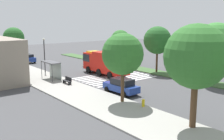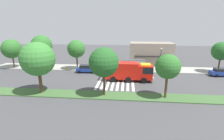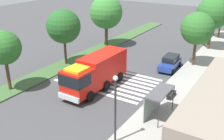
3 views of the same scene
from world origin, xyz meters
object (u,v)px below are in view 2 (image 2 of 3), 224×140
Objects in this scene: fire_truck at (130,71)px; bench_near_shelter at (120,68)px; bus_stop_shelter at (137,63)px; sidewalk_tree_far_east at (221,51)px; median_tree_center at (168,67)px; sidewalk_tree_center at (76,49)px; sidewalk_tree_far_west at (12,49)px; median_tree_far_west at (38,59)px; parked_car_mid at (222,72)px; median_tree_west at (104,62)px; fire_hydrant at (67,68)px; street_lamp at (161,58)px; sidewalk_tree_west at (42,46)px; parked_car_west at (86,69)px.

fire_truck is 8.15m from bench_near_shelter.
bus_stop_shelter is at bearing 0.41° from bench_near_shelter.
sidewalk_tree_far_east is 1.07× the size of median_tree_center.
fire_truck is 14.66m from sidewalk_tree_center.
bus_stop_shelter is 4.20m from bench_near_shelter.
sidewalk_tree_far_west is 0.88× the size of median_tree_far_west.
median_tree_west reaches higher than parked_car_mid.
fire_truck reaches higher than fire_hydrant.
sidewalk_tree_far_west is at bearing 179.35° from street_lamp.
median_tree_center is at bearing -39.60° from sidewalk_tree_center.
sidewalk_tree_far_west reaches higher than sidewalk_tree_far_east.
bus_stop_shelter is 15.87m from median_tree_center.
fire_truck is at bearing 124.31° from median_tree_center.
bench_near_shelter is 0.22× the size of median_tree_west.
median_tree_center is (7.36, -15.21, 4.17)m from bench_near_shelter.
parked_car_mid is 34.31m from fire_hydrant.
street_lamp is at bearing 83.13° from median_tree_center.
sidewalk_tree_center is 16.92m from median_tree_west.
fire_hydrant is at bearing 174.58° from parked_car_mid.
sidewalk_tree_far_east reaches higher than parked_car_mid.
fire_truck is 1.32× the size of sidewalk_tree_far_east.
sidewalk_tree_far_east is 0.86× the size of median_tree_far_west.
sidewalk_tree_west is at bearing -178.30° from bus_stop_shelter.
fire_truck is at bearing -73.84° from bench_near_shelter.
street_lamp is at bearing 52.88° from median_tree_west.
street_lamp is (6.83, 6.66, 1.40)m from fire_truck.
bench_near_shelter is at bearing 173.43° from street_lamp.
sidewalk_tree_west is at bearing 139.45° from median_tree_west.
median_tree_far_west is (-33.10, -12.37, 4.60)m from parked_car_mid.
fire_truck is 10.93m from parked_car_west.
sidewalk_tree_west is 1.25× the size of median_tree_center.
parked_car_west is 11.89m from bus_stop_shelter.
sidewalk_tree_far_west reaches higher than bench_near_shelter.
street_lamp is at bearing 45.08° from fire_truck.
street_lamp is at bearing -6.57° from bench_near_shelter.
median_tree_far_west reaches higher than median_tree_west.
sidewalk_tree_west is (-20.92, 7.06, 3.67)m from fire_truck.
bench_near_shelter is at bearing 106.96° from fire_truck.
parked_car_mid is at bearing 14.97° from fire_truck.
sidewalk_tree_center is 0.96× the size of median_tree_west.
sidewalk_tree_center is at bearing -176.41° from bench_near_shelter.
parked_car_west is 28.98m from parked_car_mid.
sidewalk_tree_far_west is (-30.46, -0.67, 2.93)m from bus_stop_shelter.
street_lamp is at bearing -0.83° from sidewalk_tree_west.
fire_truck is 1.95× the size of parked_car_west.
street_lamp is 25.15m from median_tree_far_west.
parked_car_mid is 0.70× the size of sidewalk_tree_far_east.
sidewalk_tree_far_east is at bearing 78.82° from parked_car_mid.
sidewalk_tree_west reaches higher than median_tree_center.
fire_truck is 1.29× the size of sidewalk_tree_far_west.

